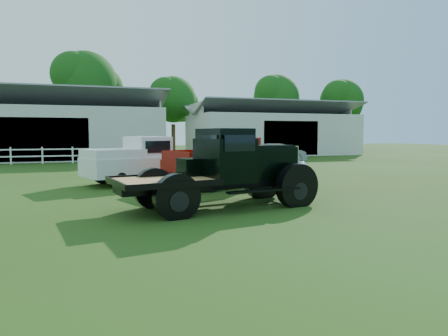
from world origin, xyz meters
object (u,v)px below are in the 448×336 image
object	(u,v)px
vintage_flatbed	(221,168)
white_pickup	(146,160)
red_pickup	(230,161)
misc_car_blue	(238,154)
misc_car_grey	(278,154)

from	to	relation	value
vintage_flatbed	white_pickup	size ratio (longest dim) A/B	1.07
red_pickup	misc_car_blue	bearing A→B (deg)	46.69
vintage_flatbed	misc_car_blue	world-z (taller)	vintage_flatbed
misc_car_blue	misc_car_grey	distance (m)	3.91
white_pickup	misc_car_blue	xyz separation A→B (m)	(6.86, 6.87, -0.20)
vintage_flatbed	misc_car_grey	size ratio (longest dim) A/B	1.36
misc_car_grey	vintage_flatbed	bearing A→B (deg)	136.59
vintage_flatbed	white_pickup	world-z (taller)	vintage_flatbed
misc_car_blue	vintage_flatbed	bearing A→B (deg)	173.40
red_pickup	white_pickup	distance (m)	3.78
white_pickup	misc_car_grey	world-z (taller)	white_pickup
vintage_flatbed	red_pickup	size ratio (longest dim) A/B	1.04
vintage_flatbed	misc_car_grey	distance (m)	17.49
white_pickup	misc_car_blue	size ratio (longest dim) A/B	1.16
red_pickup	white_pickup	world-z (taller)	red_pickup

